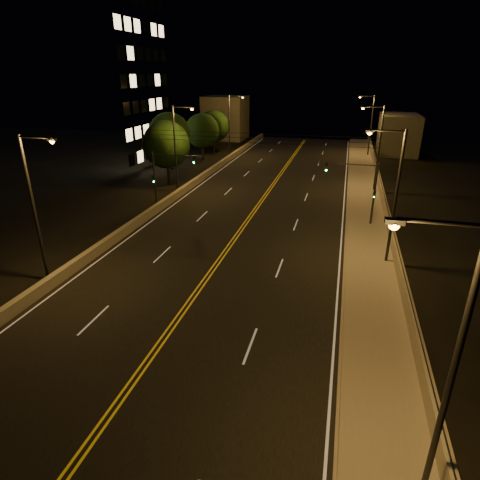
% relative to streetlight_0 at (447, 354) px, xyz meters
% --- Properties ---
extents(road, '(18.00, 120.00, 0.02)m').
position_rel_streetlight_0_xyz_m(road, '(-11.53, 15.39, -5.45)').
color(road, black).
rests_on(road, ground).
extents(sidewalk, '(3.60, 120.00, 0.30)m').
position_rel_streetlight_0_xyz_m(sidewalk, '(-0.73, 15.39, -5.31)').
color(sidewalk, gray).
rests_on(sidewalk, ground).
extents(curb, '(0.14, 120.00, 0.15)m').
position_rel_streetlight_0_xyz_m(curb, '(-2.60, 15.39, -5.39)').
color(curb, gray).
rests_on(curb, ground).
extents(parapet_wall, '(0.30, 120.00, 1.00)m').
position_rel_streetlight_0_xyz_m(parapet_wall, '(0.92, 15.39, -4.66)').
color(parapet_wall, gray).
rests_on(parapet_wall, sidewalk).
extents(jersey_barrier, '(0.45, 120.00, 0.79)m').
position_rel_streetlight_0_xyz_m(jersey_barrier, '(-20.77, 15.39, -5.07)').
color(jersey_barrier, gray).
rests_on(jersey_barrier, ground).
extents(distant_building_right, '(6.00, 10.00, 6.32)m').
position_rel_streetlight_0_xyz_m(distant_building_right, '(4.97, 63.03, -2.30)').
color(distant_building_right, gray).
rests_on(distant_building_right, ground).
extents(distant_building_left, '(8.00, 8.00, 8.37)m').
position_rel_streetlight_0_xyz_m(distant_building_left, '(-27.53, 70.76, -1.27)').
color(distant_building_left, gray).
rests_on(distant_building_left, ground).
extents(parapet_rail, '(0.06, 120.00, 0.06)m').
position_rel_streetlight_0_xyz_m(parapet_rail, '(0.92, 15.39, -4.13)').
color(parapet_rail, black).
rests_on(parapet_rail, parapet_wall).
extents(lane_markings, '(17.32, 116.00, 0.00)m').
position_rel_streetlight_0_xyz_m(lane_markings, '(-11.53, 15.32, -5.44)').
color(lane_markings, silver).
rests_on(lane_markings, road).
extents(streetlight_0, '(2.55, 0.28, 9.49)m').
position_rel_streetlight_0_xyz_m(streetlight_0, '(0.00, 0.00, 0.00)').
color(streetlight_0, '#2D2D33').
rests_on(streetlight_0, ground).
extents(streetlight_1, '(2.55, 0.28, 9.49)m').
position_rel_streetlight_0_xyz_m(streetlight_1, '(0.00, 17.45, 0.00)').
color(streetlight_1, '#2D2D33').
rests_on(streetlight_1, ground).
extents(streetlight_2, '(2.55, 0.28, 9.49)m').
position_rel_streetlight_0_xyz_m(streetlight_2, '(0.00, 36.96, 0.00)').
color(streetlight_2, '#2D2D33').
rests_on(streetlight_2, ground).
extents(streetlight_3, '(2.55, 0.28, 9.49)m').
position_rel_streetlight_0_xyz_m(streetlight_3, '(0.00, 58.58, 0.00)').
color(streetlight_3, '#2D2D33').
rests_on(streetlight_3, ground).
extents(streetlight_4, '(2.55, 0.28, 9.49)m').
position_rel_streetlight_0_xyz_m(streetlight_4, '(-21.46, 9.35, 0.00)').
color(streetlight_4, '#2D2D33').
rests_on(streetlight_4, ground).
extents(streetlight_5, '(2.55, 0.28, 9.49)m').
position_rel_streetlight_0_xyz_m(streetlight_5, '(-21.46, 31.49, 0.00)').
color(streetlight_5, '#2D2D33').
rests_on(streetlight_5, ground).
extents(streetlight_6, '(2.55, 0.28, 9.49)m').
position_rel_streetlight_0_xyz_m(streetlight_6, '(-21.46, 53.31, 0.00)').
color(streetlight_6, '#2D2D33').
rests_on(streetlight_6, ground).
extents(traffic_signal_right, '(5.11, 0.31, 5.69)m').
position_rel_streetlight_0_xyz_m(traffic_signal_right, '(-1.58, 25.11, -1.82)').
color(traffic_signal_right, '#2D2D33').
rests_on(traffic_signal_right, ground).
extents(traffic_signal_left, '(5.11, 0.31, 5.69)m').
position_rel_streetlight_0_xyz_m(traffic_signal_left, '(-20.28, 25.11, -1.82)').
color(traffic_signal_left, '#2D2D33').
rests_on(traffic_signal_left, ground).
extents(overhead_wires, '(22.00, 0.03, 0.83)m').
position_rel_streetlight_0_xyz_m(overhead_wires, '(-11.53, 24.89, 1.94)').
color(overhead_wires, black).
extents(building_tower, '(24.00, 15.00, 27.90)m').
position_rel_streetlight_0_xyz_m(building_tower, '(-42.70, 43.49, 7.92)').
color(building_tower, gray).
rests_on(building_tower, ground).
extents(tree_0, '(5.63, 5.63, 7.63)m').
position_rel_streetlight_0_xyz_m(tree_0, '(-24.05, 34.28, -0.66)').
color(tree_0, black).
rests_on(tree_0, ground).
extents(tree_1, '(5.78, 5.78, 7.83)m').
position_rel_streetlight_0_xyz_m(tree_1, '(-26.96, 41.72, -0.53)').
color(tree_1, black).
rests_on(tree_1, ground).
extents(tree_2, '(5.21, 5.21, 7.06)m').
position_rel_streetlight_0_xyz_m(tree_2, '(-24.98, 49.52, -1.01)').
color(tree_2, black).
rests_on(tree_2, ground).
extents(tree_3, '(5.19, 5.19, 7.04)m').
position_rel_streetlight_0_xyz_m(tree_3, '(-24.95, 55.24, -1.03)').
color(tree_3, black).
rests_on(tree_3, ground).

